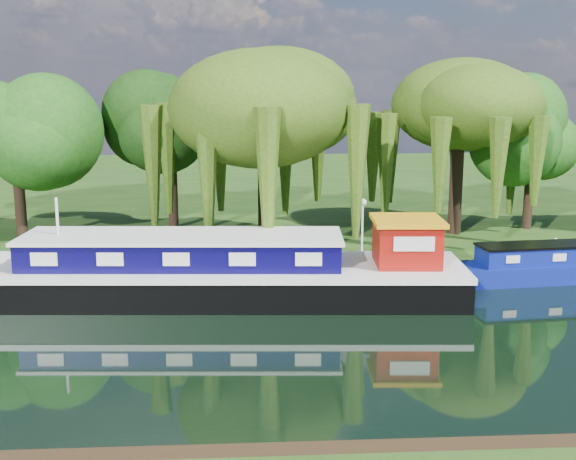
{
  "coord_description": "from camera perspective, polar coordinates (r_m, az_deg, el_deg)",
  "views": [
    {
      "loc": [
        -5.02,
        -22.69,
        8.27
      ],
      "look_at": [
        -3.4,
        4.32,
        2.8
      ],
      "focal_mm": 45.0,
      "sensor_mm": 36.0,
      "label": 1
    }
  ],
  "objects": [
    {
      "name": "ground",
      "position": [
        24.66,
        8.6,
        -8.29
      ],
      "size": [
        120.0,
        120.0,
        0.0
      ],
      "primitive_type": "plane",
      "color": "black"
    },
    {
      "name": "far_bank",
      "position": [
        57.48,
        1.61,
        3.38
      ],
      "size": [
        120.0,
        52.0,
        0.45
      ],
      "primitive_type": "cube",
      "color": "#173B10",
      "rests_on": "ground"
    },
    {
      "name": "dutch_barge",
      "position": [
        28.45,
        -5.77,
        -3.36
      ],
      "size": [
        20.0,
        5.64,
        4.17
      ],
      "rotation": [
        0.0,
        0.0,
        -0.06
      ],
      "color": "black",
      "rests_on": "ground"
    },
    {
      "name": "narrowboat",
      "position": [
        33.48,
        21.49,
        -2.6
      ],
      "size": [
        12.02,
        3.22,
        1.73
      ],
      "rotation": [
        0.0,
        0.0,
        0.11
      ],
      "color": "navy",
      "rests_on": "ground"
    },
    {
      "name": "willow_left",
      "position": [
        34.41,
        -1.86,
        9.4
      ],
      "size": [
        7.59,
        7.59,
        9.1
      ],
      "color": "black",
      "rests_on": "far_bank"
    },
    {
      "name": "willow_right",
      "position": [
        39.03,
        13.36,
        8.57
      ],
      "size": [
        6.84,
        6.84,
        8.34
      ],
      "color": "black",
      "rests_on": "far_bank"
    },
    {
      "name": "tree_far_left",
      "position": [
        38.42,
        -20.78,
        7.29
      ],
      "size": [
        5.02,
        5.02,
        8.08
      ],
      "color": "black",
      "rests_on": "far_bank"
    },
    {
      "name": "tree_far_mid",
      "position": [
        39.92,
        -9.25,
        7.84
      ],
      "size": [
        4.8,
        4.8,
        7.86
      ],
      "color": "black",
      "rests_on": "far_bank"
    },
    {
      "name": "tree_far_right",
      "position": [
        41.54,
        18.75,
        6.91
      ],
      "size": [
        4.42,
        4.42,
        7.23
      ],
      "color": "black",
      "rests_on": "far_bank"
    },
    {
      "name": "lamppost",
      "position": [
        34.15,
        5.92,
        1.5
      ],
      "size": [
        0.36,
        0.36,
        2.56
      ],
      "color": "silver",
      "rests_on": "far_bank"
    },
    {
      "name": "mooring_posts",
      "position": [
        32.26,
        4.71,
        -1.73
      ],
      "size": [
        19.16,
        0.16,
        1.0
      ],
      "color": "silver",
      "rests_on": "far_bank"
    }
  ]
}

